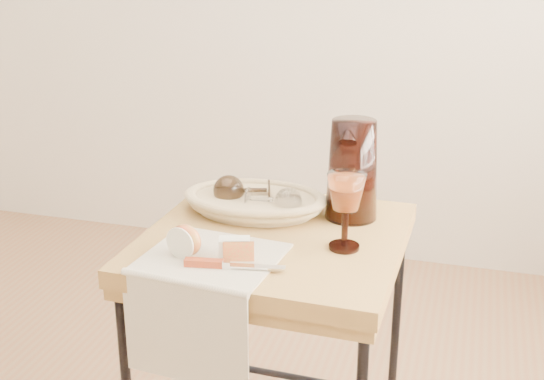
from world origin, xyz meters
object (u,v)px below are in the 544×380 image
(tea_towel, at_px, (211,258))
(wine_goblet, at_px, (345,211))
(side_table, at_px, (274,370))
(pitcher, at_px, (352,170))
(bread_basket, at_px, (255,204))
(goblet_lying_a, at_px, (246,190))
(goblet_lying_b, at_px, (271,200))
(apple_half, at_px, (186,240))
(table_knife, at_px, (230,264))

(tea_towel, relative_size, wine_goblet, 1.60)
(side_table, distance_m, wine_goblet, 0.51)
(pitcher, bearing_deg, tea_towel, -133.06)
(tea_towel, height_order, pitcher, pitcher)
(tea_towel, height_order, bread_basket, bread_basket)
(bread_basket, bearing_deg, side_table, -56.64)
(pitcher, distance_m, wine_goblet, 0.20)
(side_table, xyz_separation_m, goblet_lying_a, (-0.12, 0.13, 0.44))
(goblet_lying_b, xyz_separation_m, apple_half, (-0.12, -0.28, -0.00))
(goblet_lying_b, bearing_deg, table_knife, -92.96)
(tea_towel, relative_size, pitcher, 1.00)
(apple_half, relative_size, table_knife, 0.37)
(tea_towel, xyz_separation_m, apple_half, (-0.06, -0.01, 0.04))
(side_table, xyz_separation_m, tea_towel, (-0.10, -0.17, 0.39))
(goblet_lying_b, relative_size, pitcher, 0.39)
(side_table, bearing_deg, tea_towel, -118.85)
(goblet_lying_b, xyz_separation_m, table_knife, (0.00, -0.32, -0.03))
(goblet_lying_b, distance_m, wine_goblet, 0.26)
(goblet_lying_b, bearing_deg, apple_half, -115.34)
(apple_half, distance_m, table_knife, 0.12)
(pitcher, bearing_deg, table_knife, -123.26)
(tea_towel, distance_m, wine_goblet, 0.32)
(pitcher, bearing_deg, bread_basket, -176.76)
(goblet_lying_a, relative_size, pitcher, 0.45)
(bread_basket, distance_m, goblet_lying_b, 0.06)
(wine_goblet, relative_size, table_knife, 0.85)
(tea_towel, distance_m, pitcher, 0.44)
(tea_towel, xyz_separation_m, goblet_lying_b, (0.06, 0.28, 0.04))
(goblet_lying_a, height_order, pitcher, pitcher)
(wine_goblet, bearing_deg, side_table, 168.60)
(bread_basket, xyz_separation_m, goblet_lying_a, (-0.03, 0.01, 0.03))
(bread_basket, xyz_separation_m, apple_half, (-0.07, -0.30, 0.02))
(bread_basket, height_order, goblet_lying_b, goblet_lying_b)
(goblet_lying_a, height_order, wine_goblet, wine_goblet)
(goblet_lying_a, height_order, goblet_lying_b, goblet_lying_a)
(pitcher, xyz_separation_m, table_knife, (-0.19, -0.37, -0.11))
(apple_half, bearing_deg, side_table, 64.45)
(apple_half, xyz_separation_m, table_knife, (0.12, -0.03, -0.03))
(tea_towel, distance_m, goblet_lying_b, 0.29)
(bread_basket, xyz_separation_m, table_knife, (0.05, -0.34, -0.01))
(tea_towel, xyz_separation_m, pitcher, (0.25, 0.33, 0.12))
(tea_towel, xyz_separation_m, table_knife, (0.06, -0.04, 0.01))
(apple_half, bearing_deg, pitcher, 62.16)
(tea_towel, distance_m, apple_half, 0.07)
(tea_towel, bearing_deg, apple_half, -167.92)
(goblet_lying_a, xyz_separation_m, apple_half, (-0.04, -0.32, -0.01))
(side_table, bearing_deg, goblet_lying_b, 110.65)
(wine_goblet, bearing_deg, apple_half, -156.26)
(side_table, xyz_separation_m, apple_half, (-0.15, -0.18, 0.43))
(side_table, height_order, goblet_lying_a, goblet_lying_a)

